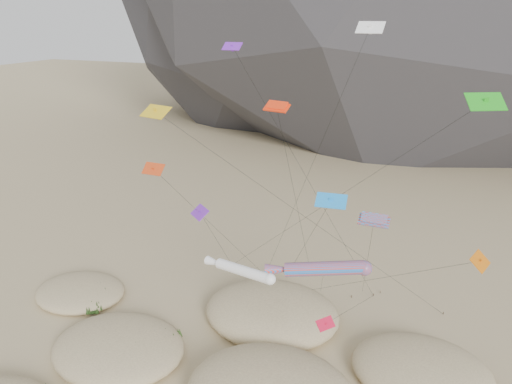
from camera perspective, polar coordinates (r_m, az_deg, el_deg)
kite_stakes at (r=60.46m, az=7.91°, el=-10.70°), size 25.85×3.80×0.30m
rainbow_tube_kite at (r=42.45m, az=7.38°, el=-8.69°), size 8.78×15.47×11.52m
white_tube_kite at (r=41.08m, az=-1.76°, el=-8.92°), size 7.07×20.58×11.65m
orange_parafoil at (r=42.62m, az=2.47°, el=9.32°), size 2.40×15.56×23.71m
multi_parafoil at (r=39.33m, az=13.32°, el=-3.26°), size 3.94×16.42×16.26m
delta_kites at (r=41.37m, az=5.68°, el=3.67°), size 28.74×20.26×29.97m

